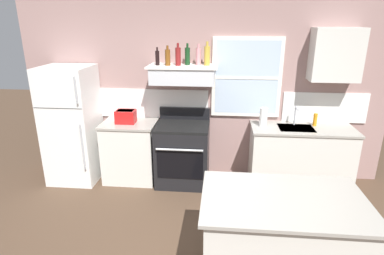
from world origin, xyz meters
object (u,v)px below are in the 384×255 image
object	(u,v)px
bottle_champagne_gold_foil	(207,55)
kitchen_island	(279,242)
paper_towel_roll	(263,117)
bottle_dark_green_wine	(187,56)
stove_range	(183,153)
refrigerator	(72,125)
bottle_red_label_wine	(178,56)
toaster	(126,116)
bottle_rose_pink	(198,56)
bottle_balsamic_dark	(157,58)
bottle_amber_wine	(168,57)
dish_soap_bottle	(315,120)

from	to	relation	value
bottle_champagne_gold_foil	kitchen_island	size ratio (longest dim) A/B	0.23
bottle_champagne_gold_foil	paper_towel_roll	world-z (taller)	bottle_champagne_gold_foil
bottle_dark_green_wine	stove_range	bearing A→B (deg)	-111.06
refrigerator	bottle_red_label_wine	world-z (taller)	bottle_red_label_wine
bottle_dark_green_wine	bottle_champagne_gold_foil	distance (m)	0.28
toaster	bottle_dark_green_wine	xyz separation A→B (m)	(0.89, 0.14, 0.86)
stove_range	bottle_red_label_wine	xyz separation A→B (m)	(-0.06, 0.07, 1.41)
bottle_rose_pink	paper_towel_roll	distance (m)	1.25
bottle_balsamic_dark	paper_towel_roll	bearing A→B (deg)	-1.42
refrigerator	bottle_amber_wine	world-z (taller)	bottle_amber_wine
paper_towel_roll	dish_soap_bottle	distance (m)	0.75
bottle_balsamic_dark	bottle_dark_green_wine	world-z (taller)	bottle_dark_green_wine
toaster	paper_towel_roll	size ratio (longest dim) A/B	1.10
bottle_rose_pink	dish_soap_bottle	world-z (taller)	bottle_rose_pink
refrigerator	bottle_champagne_gold_foil	bearing A→B (deg)	4.23
bottle_red_label_wine	bottle_dark_green_wine	size ratio (longest dim) A/B	1.03
paper_towel_roll	toaster	bearing A→B (deg)	-179.33
paper_towel_roll	dish_soap_bottle	size ratio (longest dim) A/B	1.50
dish_soap_bottle	refrigerator	bearing A→B (deg)	-177.40
paper_towel_roll	dish_soap_bottle	xyz separation A→B (m)	(0.74, 0.10, -0.04)
refrigerator	bottle_balsamic_dark	distance (m)	1.63
toaster	bottle_dark_green_wine	bearing A→B (deg)	8.82
bottle_champagne_gold_foil	toaster	bearing A→B (deg)	-174.65
bottle_amber_wine	bottle_champagne_gold_foil	xyz separation A→B (m)	(0.54, 0.07, 0.02)
refrigerator	stove_range	xyz separation A→B (m)	(1.65, 0.02, -0.40)
bottle_amber_wine	bottle_rose_pink	world-z (taller)	bottle_rose_pink
paper_towel_roll	kitchen_island	distance (m)	2.01
bottle_balsamic_dark	bottle_red_label_wine	xyz separation A→B (m)	(0.29, -0.00, 0.02)
stove_range	bottle_dark_green_wine	size ratio (longest dim) A/B	3.71
bottle_red_label_wine	kitchen_island	distance (m)	2.68
bottle_balsamic_dark	dish_soap_bottle	size ratio (longest dim) A/B	1.36
bottle_red_label_wine	bottle_amber_wine	bearing A→B (deg)	-174.81
stove_range	refrigerator	bearing A→B (deg)	-179.20
bottle_amber_wine	bottle_red_label_wine	bearing A→B (deg)	5.19
stove_range	toaster	bearing A→B (deg)	179.02
refrigerator	toaster	world-z (taller)	refrigerator
bottle_red_label_wine	dish_soap_bottle	distance (m)	2.13
toaster	bottle_dark_green_wine	world-z (taller)	bottle_dark_green_wine
refrigerator	kitchen_island	world-z (taller)	refrigerator
bottle_balsamic_dark	dish_soap_bottle	distance (m)	2.39
bottle_rose_pink	bottle_champagne_gold_foil	distance (m)	0.12
paper_towel_roll	dish_soap_bottle	bearing A→B (deg)	7.72
refrigerator	bottle_red_label_wine	xyz separation A→B (m)	(1.59, 0.09, 1.01)
bottle_red_label_wine	bottle_rose_pink	bearing A→B (deg)	15.39
toaster	paper_towel_roll	distance (m)	1.98
stove_range	bottle_balsamic_dark	size ratio (longest dim) A/B	4.45
bottle_red_label_wine	bottle_champagne_gold_foil	distance (m)	0.40
toaster	bottle_rose_pink	bearing A→B (deg)	7.11
toaster	kitchen_island	world-z (taller)	toaster
refrigerator	stove_range	bearing A→B (deg)	0.80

